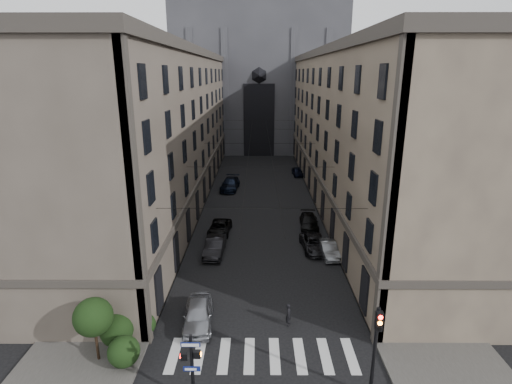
{
  "coord_description": "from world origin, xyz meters",
  "views": [
    {
      "loc": [
        -0.28,
        -14.86,
        16.13
      ],
      "look_at": [
        -0.38,
        11.57,
        8.16
      ],
      "focal_mm": 28.0,
      "sensor_mm": 36.0,
      "label": 1
    }
  ],
  "objects_px": {
    "pedestrian_signal_left": "(192,364)",
    "car_right_midnear": "(314,244)",
    "car_left_far": "(230,184)",
    "car_left_near": "(198,314)",
    "gothic_tower": "(259,64)",
    "car_left_midnear": "(215,246)",
    "car_left_midfar": "(220,228)",
    "car_right_near": "(328,249)",
    "car_right_midfar": "(309,222)",
    "car_right_far": "(297,172)",
    "traffic_light_right": "(376,342)",
    "pedestrian": "(289,314)"
  },
  "relations": [
    {
      "from": "gothic_tower",
      "to": "traffic_light_right",
      "type": "distance_m",
      "value": 74.67
    },
    {
      "from": "car_right_near",
      "to": "car_right_midfar",
      "type": "bearing_deg",
      "value": 93.88
    },
    {
      "from": "car_left_far",
      "to": "car_left_midnear",
      "type": "bearing_deg",
      "value": -84.67
    },
    {
      "from": "car_right_midnear",
      "to": "car_right_far",
      "type": "relative_size",
      "value": 1.23
    },
    {
      "from": "car_left_midfar",
      "to": "car_left_midnear",
      "type": "bearing_deg",
      "value": -85.93
    },
    {
      "from": "pedestrian_signal_left",
      "to": "pedestrian",
      "type": "distance_m",
      "value": 8.53
    },
    {
      "from": "car_right_far",
      "to": "traffic_light_right",
      "type": "bearing_deg",
      "value": -95.57
    },
    {
      "from": "car_left_midnear",
      "to": "pedestrian",
      "type": "distance_m",
      "value": 12.29
    },
    {
      "from": "pedestrian_signal_left",
      "to": "traffic_light_right",
      "type": "bearing_deg",
      "value": 2.64
    },
    {
      "from": "car_left_midnear",
      "to": "pedestrian",
      "type": "bearing_deg",
      "value": -58.37
    },
    {
      "from": "car_right_far",
      "to": "car_left_midfar",
      "type": "bearing_deg",
      "value": -118.03
    },
    {
      "from": "car_left_far",
      "to": "car_right_far",
      "type": "height_order",
      "value": "car_left_far"
    },
    {
      "from": "gothic_tower",
      "to": "pedestrian_signal_left",
      "type": "relative_size",
      "value": 14.5
    },
    {
      "from": "pedestrian_signal_left",
      "to": "car_left_near",
      "type": "xyz_separation_m",
      "value": [
        -0.69,
        6.5,
        -1.53
      ]
    },
    {
      "from": "pedestrian",
      "to": "gothic_tower",
      "type": "bearing_deg",
      "value": 18.34
    },
    {
      "from": "pedestrian_signal_left",
      "to": "car_left_midfar",
      "type": "bearing_deg",
      "value": 91.77
    },
    {
      "from": "car_left_midnear",
      "to": "car_right_near",
      "type": "bearing_deg",
      "value": 0.87
    },
    {
      "from": "pedestrian_signal_left",
      "to": "car_right_near",
      "type": "xyz_separation_m",
      "value": [
        9.71,
        16.94,
        -1.66
      ]
    },
    {
      "from": "car_left_near",
      "to": "car_right_near",
      "type": "xyz_separation_m",
      "value": [
        10.4,
        10.44,
        -0.13
      ]
    },
    {
      "from": "car_left_far",
      "to": "car_right_near",
      "type": "xyz_separation_m",
      "value": [
        10.4,
        -21.44,
        -0.16
      ]
    },
    {
      "from": "pedestrian_signal_left",
      "to": "car_left_far",
      "type": "bearing_deg",
      "value": 91.02
    },
    {
      "from": "gothic_tower",
      "to": "car_left_midnear",
      "type": "bearing_deg",
      "value": -94.27
    },
    {
      "from": "pedestrian_signal_left",
      "to": "car_left_midnear",
      "type": "bearing_deg",
      "value": 92.28
    },
    {
      "from": "car_right_far",
      "to": "car_left_midnear",
      "type": "bearing_deg",
      "value": -114.45
    },
    {
      "from": "car_left_midnear",
      "to": "car_left_far",
      "type": "relative_size",
      "value": 0.83
    },
    {
      "from": "gothic_tower",
      "to": "car_left_midnear",
      "type": "relative_size",
      "value": 12.46
    },
    {
      "from": "car_left_midfar",
      "to": "car_right_far",
      "type": "relative_size",
      "value": 1.19
    },
    {
      "from": "pedestrian_signal_left",
      "to": "car_left_near",
      "type": "bearing_deg",
      "value": 96.02
    },
    {
      "from": "car_left_far",
      "to": "traffic_light_right",
      "type": "bearing_deg",
      "value": -70.19
    },
    {
      "from": "gothic_tower",
      "to": "car_left_near",
      "type": "height_order",
      "value": "gothic_tower"
    },
    {
      "from": "car_right_near",
      "to": "traffic_light_right",
      "type": "bearing_deg",
      "value": -95.97
    },
    {
      "from": "gothic_tower",
      "to": "car_right_far",
      "type": "bearing_deg",
      "value": -77.09
    },
    {
      "from": "car_right_far",
      "to": "pedestrian",
      "type": "relative_size",
      "value": 2.42
    },
    {
      "from": "car_left_near",
      "to": "car_left_far",
      "type": "xyz_separation_m",
      "value": [
        0.0,
        31.89,
        0.03
      ]
    },
    {
      "from": "pedestrian_signal_left",
      "to": "car_right_far",
      "type": "height_order",
      "value": "pedestrian_signal_left"
    },
    {
      "from": "gothic_tower",
      "to": "traffic_light_right",
      "type": "relative_size",
      "value": 11.15
    },
    {
      "from": "gothic_tower",
      "to": "car_right_far",
      "type": "relative_size",
      "value": 15.09
    },
    {
      "from": "traffic_light_right",
      "to": "car_left_midfar",
      "type": "relative_size",
      "value": 1.14
    },
    {
      "from": "gothic_tower",
      "to": "car_left_far",
      "type": "distance_m",
      "value": 39.19
    },
    {
      "from": "car_left_far",
      "to": "car_right_midnear",
      "type": "height_order",
      "value": "car_left_far"
    },
    {
      "from": "car_left_far",
      "to": "car_right_near",
      "type": "bearing_deg",
      "value": -58.79
    },
    {
      "from": "car_right_near",
      "to": "car_right_far",
      "type": "bearing_deg",
      "value": 86.11
    },
    {
      "from": "pedestrian_signal_left",
      "to": "car_right_midnear",
      "type": "distance_m",
      "value": 20.15
    },
    {
      "from": "car_left_midnear",
      "to": "car_right_midfar",
      "type": "bearing_deg",
      "value": 37.26
    },
    {
      "from": "car_right_midnear",
      "to": "pedestrian",
      "type": "xyz_separation_m",
      "value": [
        -3.27,
        -11.66,
        0.14
      ]
    },
    {
      "from": "car_left_near",
      "to": "car_left_midnear",
      "type": "bearing_deg",
      "value": 85.94
    },
    {
      "from": "car_left_midnear",
      "to": "car_right_near",
      "type": "relative_size",
      "value": 1.16
    },
    {
      "from": "gothic_tower",
      "to": "car_left_far",
      "type": "relative_size",
      "value": 10.31
    },
    {
      "from": "car_left_midfar",
      "to": "car_right_far",
      "type": "bearing_deg",
      "value": 70.86
    },
    {
      "from": "traffic_light_right",
      "to": "pedestrian",
      "type": "relative_size",
      "value": 3.27
    }
  ]
}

